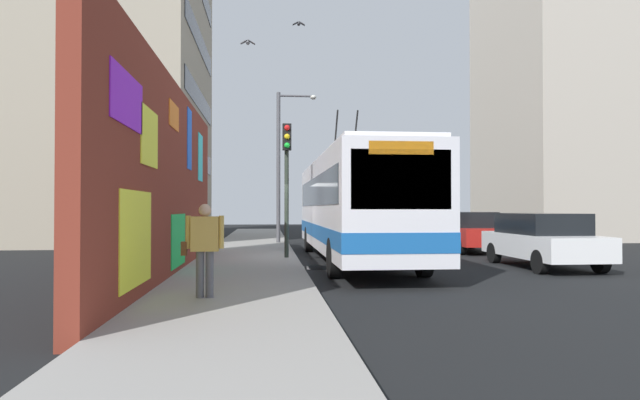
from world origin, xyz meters
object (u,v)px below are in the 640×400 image
Objects in this scene: city_bus at (353,204)px; parked_car_white at (542,239)px; parked_car_red at (466,230)px; parked_car_champagne at (424,226)px; pedestrian_near_wall at (204,243)px; street_lamp at (283,156)px; traffic_light at (287,167)px.

city_bus is 2.87× the size of parked_car_white.
parked_car_red is 5.92m from parked_car_champagne.
pedestrian_near_wall is (-5.29, 9.09, 0.28)m from parked_car_white.
parked_car_champagne is at bearing -28.28° from city_bus.
city_bus is 5.75m from parked_car_white.
parked_car_red is 2.80× the size of pedestrian_near_wall.
parked_car_white is at bearing -59.79° from pedestrian_near_wall.
city_bus is 11.02m from parked_car_champagne.
city_bus is 2.70× the size of parked_car_red.
street_lamp reaches higher than parked_car_champagne.
parked_car_white is 2.63× the size of pedestrian_near_wall.
parked_car_red is 14.46m from pedestrian_near_wall.
street_lamp reaches higher than parked_car_white.
parked_car_white is at bearing 180.00° from parked_car_champagne.
city_bus is at bearing 125.73° from parked_car_red.
traffic_light is (7.54, -1.74, 1.92)m from pedestrian_near_wall.
parked_car_champagne is (5.92, 0.00, -0.00)m from parked_car_red.
pedestrian_near_wall is at bearing 173.13° from street_lamp.
street_lamp is (15.24, -1.84, 3.01)m from pedestrian_near_wall.
pedestrian_near_wall is 0.39× the size of traffic_light.
city_bus is 8.49m from pedestrian_near_wall.
street_lamp is (4.00, 7.25, 3.30)m from parked_car_red.
city_bus is at bearing 66.92° from parked_car_white.
traffic_light reaches higher than parked_car_white.
city_bus reaches higher than traffic_light.
parked_car_red is 1.04× the size of parked_car_champagne.
traffic_light is at bearing 72.97° from parked_car_white.
parked_car_red is 1.08× the size of traffic_light.
parked_car_champagne is at bearing 0.00° from parked_car_white.
parked_car_red is at bearing 180.00° from parked_car_champagne.
street_lamp reaches higher than parked_car_red.
parked_car_white is 11.88m from parked_car_champagne.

